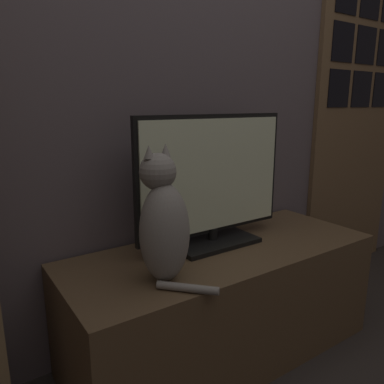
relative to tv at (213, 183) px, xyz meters
The scene contains 5 objects.
wall_back 0.56m from the tv, 90.63° to the left, with size 4.80×0.05×2.60m.
tv_stand 0.54m from the tv, 91.80° to the right, with size 1.40×0.56×0.51m.
tv is the anchor object (origin of this frame).
cat 0.42m from the tv, 152.38° to the right, with size 0.21×0.31×0.49m.
door 1.38m from the tv, ahead, with size 0.84×0.04×2.05m.
Camera 1 is at (-0.98, -0.29, 1.13)m, focal length 35.00 mm.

